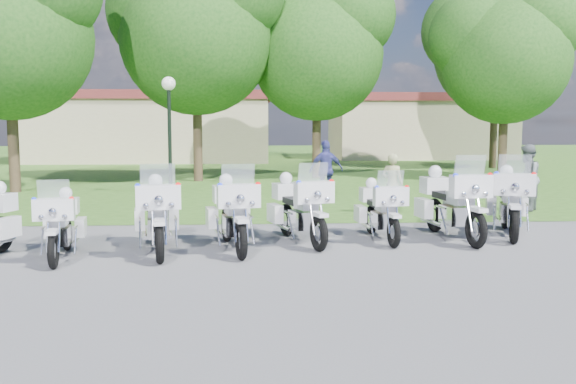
{
  "coord_description": "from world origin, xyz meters",
  "views": [
    {
      "loc": [
        0.05,
        -11.68,
        2.38
      ],
      "look_at": [
        0.79,
        1.2,
        0.95
      ],
      "focal_mm": 40.0,
      "sensor_mm": 36.0,
      "label": 1
    }
  ],
  "objects": [
    {
      "name": "tree_2",
      "position": [
        2.73,
        15.06,
        5.63
      ],
      "size": [
        6.38,
        5.44,
        8.5
      ],
      "color": "#38281C",
      "rests_on": "ground"
    },
    {
      "name": "lamp_post",
      "position": [
        -2.55,
        9.08,
        2.89
      ],
      "size": [
        0.44,
        0.44,
        3.79
      ],
      "color": "black",
      "rests_on": "ground"
    },
    {
      "name": "tree_3",
      "position": [
        10.39,
        14.34,
        5.32
      ],
      "size": [
        6.03,
        5.15,
        8.04
      ],
      "color": "#38281C",
      "rests_on": "ground"
    },
    {
      "name": "motorcycle_5",
      "position": [
        2.64,
        0.98,
        0.61
      ],
      "size": [
        0.82,
        2.16,
        1.45
      ],
      "rotation": [
        0.0,
        0.0,
        3.23
      ],
      "color": "black",
      "rests_on": "ground"
    },
    {
      "name": "motorcycle_3",
      "position": [
        -0.31,
        0.19,
        0.69
      ],
      "size": [
        1.08,
        2.43,
        1.65
      ],
      "rotation": [
        0.0,
        0.0,
        3.32
      ],
      "color": "black",
      "rests_on": "ground"
    },
    {
      "name": "building_west",
      "position": [
        -6.0,
        28.0,
        2.07
      ],
      "size": [
        14.56,
        8.32,
        4.1
      ],
      "color": "tan",
      "rests_on": "ground"
    },
    {
      "name": "grass_lawn",
      "position": [
        0.0,
        27.0,
        0.0
      ],
      "size": [
        100.0,
        48.0,
        0.01
      ],
      "primitive_type": "cube",
      "color": "#30571B",
      "rests_on": "ground"
    },
    {
      "name": "bystander_b",
      "position": [
        7.3,
        4.76,
        0.88
      ],
      "size": [
        1.04,
        1.08,
        1.76
      ],
      "primitive_type": "imported",
      "rotation": [
        0.0,
        0.0,
        -2.18
      ],
      "color": "slate",
      "rests_on": "ground"
    },
    {
      "name": "tree_4",
      "position": [
        12.29,
        20.37,
        6.36
      ],
      "size": [
        7.21,
        6.15,
        9.61
      ],
      "color": "#38281C",
      "rests_on": "ground"
    },
    {
      "name": "ground",
      "position": [
        0.0,
        0.0,
        0.0
      ],
      "size": [
        100.0,
        100.0,
        0.0
      ],
      "primitive_type": "plane",
      "color": "#5B5B60",
      "rests_on": "ground"
    },
    {
      "name": "motorcycle_7",
      "position": [
        5.46,
        1.38,
        0.72
      ],
      "size": [
        1.32,
        2.51,
        1.73
      ],
      "rotation": [
        0.0,
        0.0,
        2.85
      ],
      "color": "black",
      "rests_on": "ground"
    },
    {
      "name": "motorcycle_1",
      "position": [
        -3.27,
        -0.43,
        0.6
      ],
      "size": [
        0.87,
        2.13,
        1.43
      ],
      "rotation": [
        0.0,
        0.0,
        3.28
      ],
      "color": "black",
      "rests_on": "ground"
    },
    {
      "name": "building_east",
      "position": [
        11.0,
        30.0,
        2.07
      ],
      "size": [
        11.44,
        7.28,
        4.1
      ],
      "color": "tan",
      "rests_on": "ground"
    },
    {
      "name": "motorcycle_4",
      "position": [
        0.99,
        0.8,
        0.68
      ],
      "size": [
        1.23,
        2.34,
        1.62
      ],
      "rotation": [
        0.0,
        0.0,
        3.44
      ],
      "color": "black",
      "rests_on": "ground"
    },
    {
      "name": "motorcycle_6",
      "position": [
        4.1,
        1.01,
        0.73
      ],
      "size": [
        1.07,
        2.6,
        1.75
      ],
      "rotation": [
        0.0,
        0.0,
        3.28
      ],
      "color": "black",
      "rests_on": "ground"
    },
    {
      "name": "bystander_c",
      "position": [
        2.32,
        7.56,
        0.9
      ],
      "size": [
        1.12,
        0.64,
        1.8
      ],
      "primitive_type": "imported",
      "rotation": [
        0.0,
        0.0,
        3.34
      ],
      "color": "#3A3C8C",
      "rests_on": "ground"
    },
    {
      "name": "tree_1",
      "position": [
        -2.11,
        13.96,
        6.15
      ],
      "size": [
        6.96,
        5.94,
        9.29
      ],
      "color": "#38281C",
      "rests_on": "ground"
    },
    {
      "name": "motorcycle_2",
      "position": [
        -1.67,
        -0.0,
        0.7
      ],
      "size": [
        1.08,
        2.47,
        1.67
      ],
      "rotation": [
        0.0,
        0.0,
        3.31
      ],
      "color": "black",
      "rests_on": "ground"
    },
    {
      "name": "tree_0",
      "position": [
        -7.91,
        10.24,
        5.65
      ],
      "size": [
        6.4,
        5.47,
        8.54
      ],
      "color": "#38281C",
      "rests_on": "ground"
    },
    {
      "name": "bystander_a",
      "position": [
        3.64,
        4.4,
        0.78
      ],
      "size": [
        0.68,
        0.62,
        1.56
      ],
      "primitive_type": "imported",
      "rotation": [
        0.0,
        0.0,
        2.57
      ],
      "color": "tan",
      "rests_on": "ground"
    }
  ]
}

